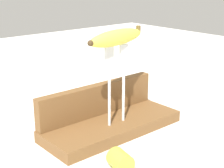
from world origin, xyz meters
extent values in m
plane|color=silver|center=(0.00, 0.00, 0.00)|extent=(3.00, 3.00, 0.00)
cube|color=brown|center=(0.00, 0.00, 0.01)|extent=(0.37, 0.15, 0.03)
cube|color=brown|center=(0.00, 0.06, 0.07)|extent=(0.37, 0.03, 0.08)
cylinder|color=silver|center=(-0.02, -0.02, 0.11)|extent=(0.01, 0.01, 0.16)
cube|color=silver|center=(-0.02, -0.02, 0.21)|extent=(0.03, 0.00, 0.04)
cylinder|color=silver|center=(0.02, -0.02, 0.11)|extent=(0.01, 0.01, 0.16)
cube|color=silver|center=(0.02, -0.02, 0.21)|extent=(0.03, 0.00, 0.04)
ellipsoid|color=#DBD147|center=(0.00, -0.02, 0.25)|extent=(0.20, 0.07, 0.04)
cylinder|color=brown|center=(0.09, 0.00, 0.26)|extent=(0.01, 0.01, 0.02)
sphere|color=#3F2D19|center=(-0.09, -0.03, 0.25)|extent=(0.01, 0.01, 0.01)
cylinder|color=#B2C138|center=(-0.11, -0.16, 0.02)|extent=(0.05, 0.06, 0.04)
cylinder|color=beige|center=(-0.11, -0.13, 0.02)|extent=(0.04, 0.01, 0.04)
camera|label=1|loc=(-0.55, -0.64, 0.40)|focal=56.48mm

